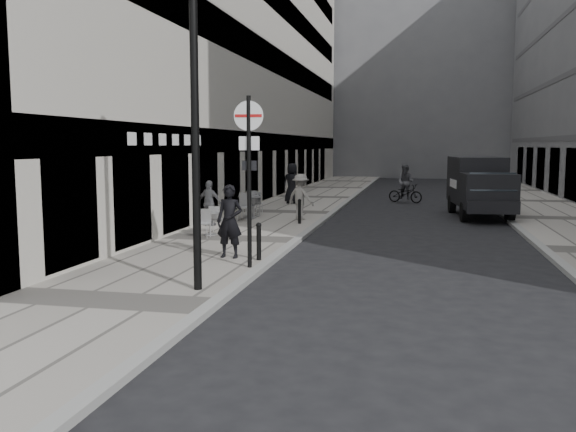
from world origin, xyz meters
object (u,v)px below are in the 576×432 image
Objects in this scene: walking_man at (230,221)px; sign_post at (249,159)px; lamppost at (195,114)px; panel_van at (479,183)px; cyclist at (405,188)px.

walking_man is 0.47× the size of sign_post.
sign_post is at bearing 80.19° from lamppost.
panel_van reaches higher than cyclist.
lamppost is 21.11m from cyclist.
lamppost reaches higher than panel_van.
cyclist is (3.11, 18.32, -1.86)m from sign_post.
panel_van reaches higher than walking_man.
cyclist is at bearing 80.35° from lamppost.
walking_man is 13.50m from panel_van.
cyclist is (3.51, 20.64, -2.75)m from lamppost.
sign_post is at bearing -121.46° from panel_van.
panel_van is 6.51m from cyclist.
cyclist reaches higher than walking_man.
walking_man is at bearing -80.57° from cyclist.
sign_post is 0.73× the size of panel_van.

